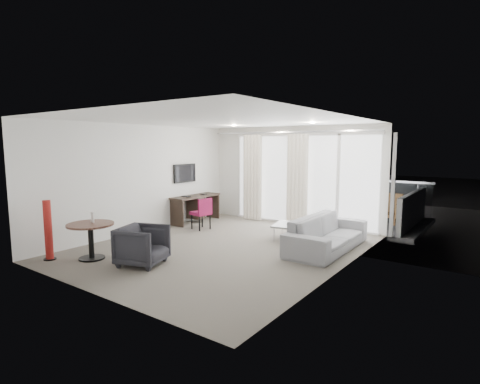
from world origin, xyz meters
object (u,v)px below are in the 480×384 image
Objects in this scene: tub_armchair at (142,245)px; coffee_table at (292,232)px; desk_chair at (201,213)px; sofa at (327,233)px; rattan_chair_a at (324,205)px; desk at (196,209)px; red_lamp at (48,230)px; rattan_chair_b at (389,209)px; round_table at (91,241)px.

tub_armchair is 3.40m from coffee_table.
sofa is at bearing 13.26° from desk_chair.
coffee_table is at bearing 72.36° from sofa.
rattan_chair_a is (0.96, 5.78, 0.06)m from tub_armchair.
desk is at bearing 82.67° from sofa.
sofa is at bearing 42.73° from red_lamp.
tub_armchair is (1.76, -3.34, -0.02)m from desk.
rattan_chair_b is (2.64, 6.25, 0.05)m from tub_armchair.
coffee_table is (2.37, 3.46, -0.16)m from round_table.
red_lamp is 1.45× the size of tub_armchair.
desk is 4.08m from sofa.
sofa is (3.33, 3.15, 0.00)m from round_table.
desk is 3.66m from rattan_chair_a.
rattan_chair_a is 1.04× the size of rattan_chair_b.
desk is at bearing -135.26° from rattan_chair_a.
sofa is (3.33, 0.09, -0.06)m from desk_chair.
desk is 2.01× the size of coffee_table.
red_lamp is at bearing -88.32° from desk.
round_table is 4.20m from coffee_table.
red_lamp is at bearing -127.04° from coffee_table.
desk_chair is 5.09m from rattan_chair_b.
round_table is (0.72, -3.67, -0.03)m from desk.
tub_armchair is at bearing 140.98° from sofa.
round_table is 0.76× the size of red_lamp.
red_lamp is 5.35m from sofa.
tub_armchair is at bearing 26.22° from red_lamp.
coffee_table is (2.97, 3.93, -0.38)m from red_lamp.
round_table is 1.08× the size of coffee_table.
round_table is 1.10× the size of tub_armchair.
tub_armchair is 5.86m from rattan_chair_a.
desk_chair is 0.95× the size of round_table.
desk_chair is 0.34× the size of sofa.
red_lamp is at bearing -87.89° from desk_chair.
red_lamp is at bearing -116.89° from rattan_chair_b.
desk_chair is (0.72, -0.61, 0.03)m from desk.
desk is at bearing 101.10° from round_table.
red_lamp reaches higher than coffee_table.
rattan_chair_b is (3.68, 6.59, 0.06)m from round_table.
rattan_chair_b is at bearing 33.47° from desk.
tub_armchair is 0.93× the size of rattan_chair_a.
desk_chair is 1.04× the size of tub_armchair.
red_lamp is (-0.60, -3.54, 0.15)m from desk_chair.
desk_chair is at bearing -40.18° from desk.
coffee_table is 3.40m from rattan_chair_b.
rattan_chair_a is at bearing 68.45° from desk_chair.
sofa is at bearing -17.64° from coffee_table.
rattan_chair_a is (-0.37, 2.65, 0.24)m from coffee_table.
round_table is (-0.00, -3.06, -0.06)m from desk_chair.
desk_chair is at bearing 80.37° from red_lamp.
desk_chair is at bearing 91.53° from sofa.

